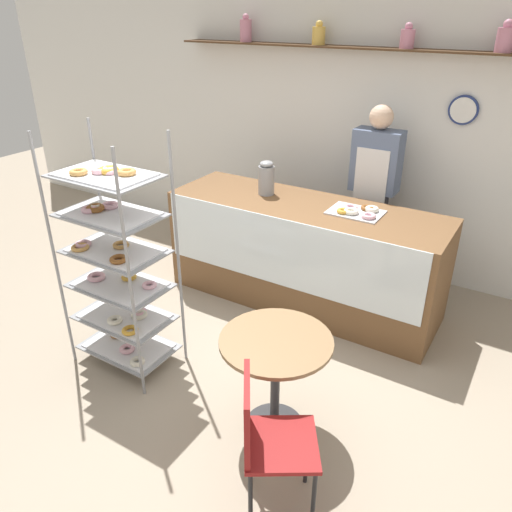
% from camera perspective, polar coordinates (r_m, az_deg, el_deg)
% --- Properties ---
extents(ground_plane, '(14.00, 14.00, 0.00)m').
position_cam_1_polar(ground_plane, '(3.93, -3.52, -13.32)').
color(ground_plane, gray).
extents(back_wall, '(10.00, 0.30, 2.70)m').
position_cam_1_polar(back_wall, '(5.23, 11.33, 13.46)').
color(back_wall, white).
rests_on(back_wall, ground_plane).
extents(display_counter, '(2.49, 0.79, 0.97)m').
position_cam_1_polar(display_counter, '(4.58, 5.42, 0.21)').
color(display_counter, brown).
rests_on(display_counter, ground_plane).
extents(pastry_rack, '(0.76, 0.50, 1.81)m').
position_cam_1_polar(pastry_rack, '(3.74, -15.62, -1.00)').
color(pastry_rack, gray).
rests_on(pastry_rack, ground_plane).
extents(person_worker, '(0.43, 0.23, 1.75)m').
position_cam_1_polar(person_worker, '(4.86, 13.25, 7.27)').
color(person_worker, '#282833').
rests_on(person_worker, ground_plane).
extents(cafe_table, '(0.70, 0.70, 0.71)m').
position_cam_1_polar(cafe_table, '(3.18, 2.26, -12.06)').
color(cafe_table, '#262628').
rests_on(cafe_table, ground_plane).
extents(cafe_chair, '(0.52, 0.52, 0.90)m').
position_cam_1_polar(cafe_chair, '(2.72, 1.05, -19.67)').
color(cafe_chair, black).
rests_on(cafe_chair, ground_plane).
extents(coffee_carafe, '(0.15, 0.15, 0.31)m').
position_cam_1_polar(coffee_carafe, '(4.58, 1.20, 8.90)').
color(coffee_carafe, gray).
rests_on(coffee_carafe, display_counter).
extents(donut_tray_counter, '(0.44, 0.32, 0.05)m').
position_cam_1_polar(donut_tray_counter, '(4.26, 11.57, 5.03)').
color(donut_tray_counter, silver).
rests_on(donut_tray_counter, display_counter).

